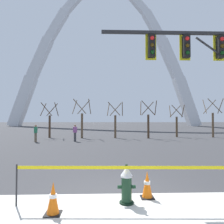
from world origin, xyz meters
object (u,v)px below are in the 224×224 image
Objects in this scene: monument_arch at (106,61)px; pedestrian_walking_left at (75,133)px; fire_hydrant at (126,185)px; pedestrian_standing_center at (36,133)px; traffic_cone_by_hydrant at (147,185)px; traffic_cone_mid_sidewalk at (53,198)px; traffic_signal_gantry at (212,66)px.

monument_arch is 44.65m from pedestrian_walking_left.
fire_hydrant is 0.62× the size of pedestrian_standing_center.
monument_arch is 45.37m from pedestrian_standing_center.
traffic_cone_mid_sidewalk is at bearing -158.75° from traffic_cone_by_hydrant.
monument_arch reaches higher than traffic_cone_by_hydrant.
traffic_signal_gantry reaches higher than traffic_cone_by_hydrant.
traffic_cone_by_hydrant is at bearing -89.11° from monument_arch.
pedestrian_walking_left is 1.00× the size of pedestrian_standing_center.
traffic_signal_gantry is (3.16, 2.51, 3.91)m from traffic_cone_by_hydrant.
monument_arch reaches higher than pedestrian_standing_center.
traffic_signal_gantry is at bearing -85.62° from monument_arch.
pedestrian_standing_center reaches higher than traffic_cone_by_hydrant.
traffic_cone_by_hydrant is at bearing 21.25° from traffic_cone_mid_sidewalk.
traffic_signal_gantry reaches higher than traffic_cone_mid_sidewalk.
fire_hydrant is at bearing -64.13° from pedestrian_standing_center.
pedestrian_walking_left and pedestrian_standing_center have the same top height.
traffic_signal_gantry reaches higher than pedestrian_walking_left.
monument_arch is at bearing 90.89° from traffic_cone_by_hydrant.
fire_hydrant reaches higher than traffic_cone_mid_sidewalk.
traffic_signal_gantry is at bearing 38.38° from traffic_cone_by_hydrant.
traffic_cone_by_hydrant is 0.46× the size of pedestrian_standing_center.
monument_arch reaches higher than fire_hydrant.
traffic_cone_by_hydrant is 58.00m from monument_arch.
pedestrian_walking_left reaches higher than traffic_cone_by_hydrant.
traffic_signal_gantry is at bearing -46.85° from pedestrian_standing_center.
monument_arch reaches higher than traffic_cone_mid_sidewalk.
pedestrian_walking_left is 3.57m from pedestrian_standing_center.
fire_hydrant is 58.29m from monument_arch.
pedestrian_standing_center is at bearing 118.38° from traffic_cone_by_hydrant.
traffic_cone_mid_sidewalk is at bearing -162.10° from fire_hydrant.
monument_arch is at bearing 88.49° from traffic_cone_mid_sidewalk.
traffic_signal_gantry reaches higher than fire_hydrant.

